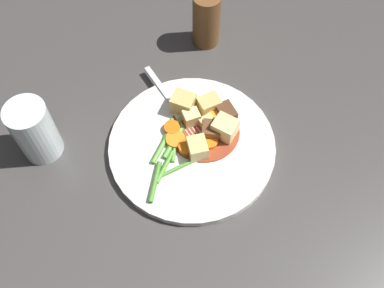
% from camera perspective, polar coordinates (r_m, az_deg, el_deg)
% --- Properties ---
extents(ground_plane, '(3.00, 3.00, 0.00)m').
position_cam_1_polar(ground_plane, '(0.76, 0.00, -0.56)').
color(ground_plane, '#423F3D').
extents(dinner_plate, '(0.28, 0.28, 0.01)m').
position_cam_1_polar(dinner_plate, '(0.75, 0.00, -0.28)').
color(dinner_plate, white).
rests_on(dinner_plate, ground_plane).
extents(stew_sauce, '(0.12, 0.12, 0.00)m').
position_cam_1_polar(stew_sauce, '(0.76, 1.37, 1.77)').
color(stew_sauce, '#93381E').
rests_on(stew_sauce, dinner_plate).
extents(carrot_slice_0, '(0.04, 0.04, 0.01)m').
position_cam_1_polar(carrot_slice_0, '(0.74, -2.12, 0.54)').
color(carrot_slice_0, orange).
rests_on(carrot_slice_0, dinner_plate).
extents(carrot_slice_1, '(0.03, 0.03, 0.01)m').
position_cam_1_polar(carrot_slice_1, '(0.76, 3.09, 3.20)').
color(carrot_slice_1, orange).
rests_on(carrot_slice_1, dinner_plate).
extents(carrot_slice_2, '(0.04, 0.04, 0.01)m').
position_cam_1_polar(carrot_slice_2, '(0.73, -0.79, -0.39)').
color(carrot_slice_2, orange).
rests_on(carrot_slice_2, dinner_plate).
extents(carrot_slice_3, '(0.03, 0.03, 0.01)m').
position_cam_1_polar(carrot_slice_3, '(0.76, -2.41, 2.12)').
color(carrot_slice_3, orange).
rests_on(carrot_slice_3, dinner_plate).
extents(carrot_slice_4, '(0.03, 0.03, 0.01)m').
position_cam_1_polar(carrot_slice_4, '(0.74, 2.26, 0.26)').
color(carrot_slice_4, orange).
rests_on(carrot_slice_4, dinner_plate).
extents(potato_chunk_0, '(0.03, 0.03, 0.02)m').
position_cam_1_polar(potato_chunk_0, '(0.75, 2.01, 2.56)').
color(potato_chunk_0, '#E5CC7A').
rests_on(potato_chunk_0, dinner_plate).
extents(potato_chunk_1, '(0.03, 0.03, 0.03)m').
position_cam_1_polar(potato_chunk_1, '(0.76, -0.08, 3.33)').
color(potato_chunk_1, '#EAD68C').
rests_on(potato_chunk_1, dinner_plate).
extents(potato_chunk_2, '(0.04, 0.05, 0.03)m').
position_cam_1_polar(potato_chunk_2, '(0.72, 0.68, -0.52)').
color(potato_chunk_2, '#E5CC7A').
rests_on(potato_chunk_2, dinner_plate).
extents(potato_chunk_3, '(0.04, 0.04, 0.03)m').
position_cam_1_polar(potato_chunk_3, '(0.74, 4.19, 1.99)').
color(potato_chunk_3, '#EAD68C').
rests_on(potato_chunk_3, dinner_plate).
extents(potato_chunk_4, '(0.04, 0.04, 0.03)m').
position_cam_1_polar(potato_chunk_4, '(0.77, 2.17, 5.00)').
color(potato_chunk_4, '#DBBC6B').
rests_on(potato_chunk_4, dinner_plate).
extents(potato_chunk_5, '(0.04, 0.05, 0.03)m').
position_cam_1_polar(potato_chunk_5, '(0.77, -1.12, 5.16)').
color(potato_chunk_5, '#DBBC6B').
rests_on(potato_chunk_5, dinner_plate).
extents(meat_chunk_0, '(0.04, 0.04, 0.02)m').
position_cam_1_polar(meat_chunk_0, '(0.75, 2.48, 1.76)').
color(meat_chunk_0, brown).
rests_on(meat_chunk_0, dinner_plate).
extents(meat_chunk_1, '(0.04, 0.04, 0.02)m').
position_cam_1_polar(meat_chunk_1, '(0.77, 4.34, 3.93)').
color(meat_chunk_1, '#56331E').
rests_on(meat_chunk_1, dinner_plate).
extents(green_bean_0, '(0.08, 0.03, 0.01)m').
position_cam_1_polar(green_bean_0, '(0.74, -3.63, 0.10)').
color(green_bean_0, '#66AD42').
rests_on(green_bean_0, dinner_plate).
extents(green_bean_1, '(0.08, 0.04, 0.01)m').
position_cam_1_polar(green_bean_1, '(0.72, -1.93, -3.09)').
color(green_bean_1, '#599E38').
rests_on(green_bean_1, dinner_plate).
extents(green_bean_2, '(0.06, 0.02, 0.01)m').
position_cam_1_polar(green_bean_2, '(0.72, -3.45, -2.87)').
color(green_bean_2, '#599E38').
rests_on(green_bean_2, dinner_plate).
extents(green_bean_3, '(0.06, 0.04, 0.01)m').
position_cam_1_polar(green_bean_3, '(0.71, -4.95, -4.60)').
color(green_bean_3, '#4C8E33').
rests_on(green_bean_3, dinner_plate).
extents(green_bean_4, '(0.07, 0.02, 0.01)m').
position_cam_1_polar(green_bean_4, '(0.74, -2.36, 0.27)').
color(green_bean_4, '#66AD42').
rests_on(green_bean_4, dinner_plate).
extents(green_bean_5, '(0.07, 0.05, 0.01)m').
position_cam_1_polar(green_bean_5, '(0.75, -2.03, 0.58)').
color(green_bean_5, '#66AD42').
rests_on(green_bean_5, dinner_plate).
extents(green_bean_6, '(0.06, 0.03, 0.01)m').
position_cam_1_polar(green_bean_6, '(0.75, -3.19, 1.44)').
color(green_bean_6, '#599E38').
rests_on(green_bean_6, dinner_plate).
extents(fork, '(0.07, 0.17, 0.00)m').
position_cam_1_polar(fork, '(0.79, -2.48, 5.18)').
color(fork, silver).
rests_on(fork, dinner_plate).
extents(water_glass, '(0.07, 0.07, 0.11)m').
position_cam_1_polar(water_glass, '(0.75, -19.31, 1.59)').
color(water_glass, silver).
rests_on(water_glass, ground_plane).
extents(pepper_mill, '(0.05, 0.05, 0.11)m').
position_cam_1_polar(pepper_mill, '(0.86, 1.82, 15.46)').
color(pepper_mill, brown).
rests_on(pepper_mill, ground_plane).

